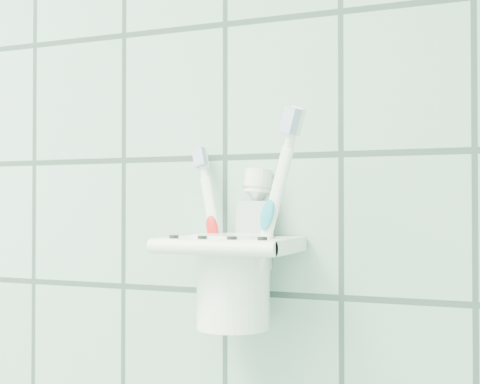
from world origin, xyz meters
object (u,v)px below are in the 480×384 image
(holder_bracket, at_px, (231,246))
(toothpaste_tube, at_px, (247,231))
(toothbrush_blue, at_px, (222,215))
(cup, at_px, (233,277))
(toothbrush_pink, at_px, (230,227))
(toothbrush_orange, at_px, (244,211))

(holder_bracket, bearing_deg, toothpaste_tube, 65.08)
(holder_bracket, height_order, toothpaste_tube, toothpaste_tube)
(holder_bracket, distance_m, toothpaste_tube, 0.03)
(toothbrush_blue, bearing_deg, toothpaste_tube, 58.99)
(cup, relative_size, toothbrush_pink, 0.51)
(holder_bracket, xyz_separation_m, toothbrush_blue, (-0.01, 0.01, 0.03))
(toothbrush_orange, distance_m, toothpaste_tube, 0.03)
(holder_bracket, distance_m, cup, 0.03)
(toothpaste_tube, bearing_deg, holder_bracket, -100.55)
(cup, height_order, toothpaste_tube, toothpaste_tube)
(holder_bracket, relative_size, toothpaste_tube, 0.83)
(toothbrush_orange, bearing_deg, toothbrush_blue, -168.27)
(toothbrush_pink, relative_size, toothpaste_tube, 1.19)
(cup, xyz_separation_m, toothbrush_orange, (0.01, -0.00, 0.06))
(toothbrush_pink, height_order, toothpaste_tube, toothbrush_pink)
(toothbrush_pink, relative_size, toothbrush_blue, 0.90)
(cup, height_order, toothbrush_pink, toothbrush_pink)
(holder_bracket, height_order, toothbrush_orange, toothbrush_orange)
(toothbrush_blue, height_order, toothpaste_tube, toothbrush_blue)
(holder_bracket, distance_m, toothbrush_orange, 0.04)
(cup, height_order, toothbrush_orange, toothbrush_orange)
(toothbrush_blue, bearing_deg, cup, 19.33)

